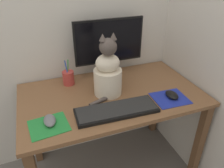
# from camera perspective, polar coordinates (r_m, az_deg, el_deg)

# --- Properties ---
(ground_plane) EXTENTS (12.00, 12.00, 0.00)m
(ground_plane) POSITION_cam_1_polar(r_m,az_deg,el_deg) (1.88, -0.08, -20.95)
(ground_plane) COLOR slate
(desk) EXTENTS (1.15, 0.67, 0.71)m
(desk) POSITION_cam_1_polar(r_m,az_deg,el_deg) (1.47, -0.10, -5.90)
(desk) COLOR brown
(desk) RESTS_ON ground_plane
(monitor) EXTENTS (0.49, 0.17, 0.42)m
(monitor) POSITION_cam_1_polar(r_m,az_deg,el_deg) (1.53, -0.74, 10.11)
(monitor) COLOR black
(monitor) RESTS_ON desk
(keyboard) EXTENTS (0.47, 0.18, 0.02)m
(keyboard) POSITION_cam_1_polar(r_m,az_deg,el_deg) (1.24, 1.23, -6.80)
(keyboard) COLOR black
(keyboard) RESTS_ON desk
(mousepad_left) EXTENTS (0.21, 0.19, 0.00)m
(mousepad_left) POSITION_cam_1_polar(r_m,az_deg,el_deg) (1.19, -16.18, -10.40)
(mousepad_left) COLOR #238438
(mousepad_left) RESTS_ON desk
(mousepad_right) EXTENTS (0.22, 0.19, 0.00)m
(mousepad_right) POSITION_cam_1_polar(r_m,az_deg,el_deg) (1.40, 14.91, -3.62)
(mousepad_right) COLOR #1E2D9E
(mousepad_right) RESTS_ON desk
(computer_mouse_left) EXTENTS (0.06, 0.10, 0.03)m
(computer_mouse_left) POSITION_cam_1_polar(r_m,az_deg,el_deg) (1.20, -15.98, -9.12)
(computer_mouse_left) COLOR slate
(computer_mouse_left) RESTS_ON mousepad_left
(computer_mouse_right) EXTENTS (0.07, 0.10, 0.03)m
(computer_mouse_right) POSITION_cam_1_polar(r_m,az_deg,el_deg) (1.40, 15.37, -2.75)
(computer_mouse_right) COLOR black
(computer_mouse_right) RESTS_ON mousepad_right
(cat) EXTENTS (0.24, 0.21, 0.40)m
(cat) POSITION_cam_1_polar(r_m,az_deg,el_deg) (1.33, -1.12, 2.98)
(cat) COLOR beige
(cat) RESTS_ON desk
(pen_cup) EXTENTS (0.08, 0.08, 0.18)m
(pen_cup) POSITION_cam_1_polar(r_m,az_deg,el_deg) (1.51, -11.32, 1.62)
(pen_cup) COLOR #B23833
(pen_cup) RESTS_ON desk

